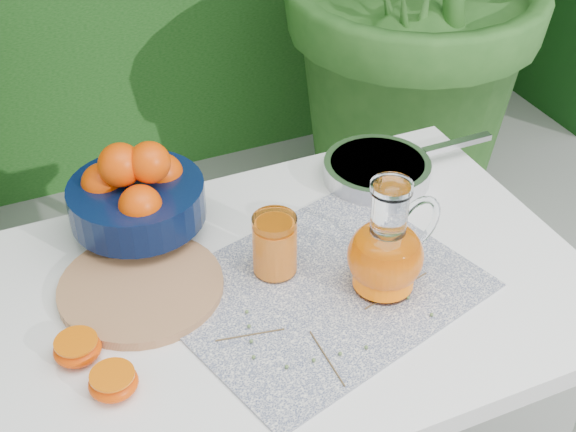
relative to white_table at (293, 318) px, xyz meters
name	(u,v)px	position (x,y,z in m)	size (l,w,h in m)	color
white_table	(293,318)	(0.00, 0.00, 0.00)	(1.00, 0.70, 0.75)	white
placemat	(321,289)	(0.04, -0.03, 0.08)	(0.49, 0.38, 0.00)	#0B1740
cutting_board	(141,287)	(-0.24, 0.08, 0.09)	(0.28, 0.28, 0.02)	#AE764F
fruit_bowl	(136,193)	(-0.20, 0.24, 0.17)	(0.27, 0.27, 0.19)	black
juice_pitcher	(387,252)	(0.14, -0.07, 0.16)	(0.19, 0.15, 0.21)	white
juice_tumbler	(275,246)	(-0.02, 0.04, 0.14)	(0.09, 0.09, 0.11)	white
saute_pan	(379,169)	(0.29, 0.22, 0.10)	(0.38, 0.22, 0.04)	silver
orange_halves	(198,336)	(-0.19, -0.07, 0.10)	(0.58, 0.17, 0.04)	#DC5902
thyme_sprigs	(329,325)	(0.01, -0.12, 0.09)	(0.39, 0.23, 0.01)	brown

